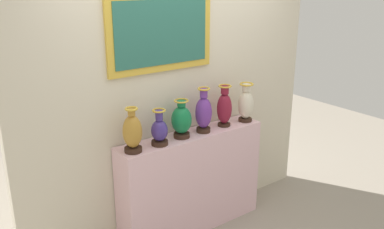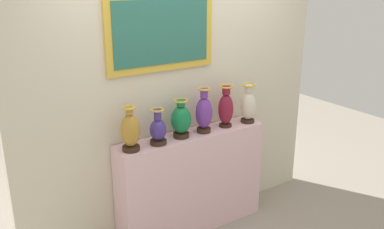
% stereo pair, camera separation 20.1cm
% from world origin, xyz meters
% --- Properties ---
extents(ground_plane, '(9.13, 9.13, 0.00)m').
position_xyz_m(ground_plane, '(0.00, 0.00, 0.00)').
color(ground_plane, gray).
extents(display_shelf, '(1.48, 0.29, 0.99)m').
position_xyz_m(display_shelf, '(0.00, 0.00, 0.49)').
color(display_shelf, beige).
rests_on(display_shelf, ground_plane).
extents(back_wall, '(3.13, 0.14, 3.06)m').
position_xyz_m(back_wall, '(-0.01, 0.20, 1.54)').
color(back_wall, beige).
rests_on(back_wall, ground_plane).
extents(vase_ochre, '(0.16, 0.16, 0.38)m').
position_xyz_m(vase_ochre, '(-0.63, -0.03, 1.16)').
color(vase_ochre, '#382319').
rests_on(vase_ochre, display_shelf).
extents(vase_indigo, '(0.14, 0.14, 0.32)m').
position_xyz_m(vase_indigo, '(-0.37, -0.04, 1.12)').
color(vase_indigo, '#382319').
rests_on(vase_indigo, display_shelf).
extents(vase_emerald, '(0.18, 0.18, 0.35)m').
position_xyz_m(vase_emerald, '(-0.12, -0.01, 1.15)').
color(vase_emerald, '#382319').
rests_on(vase_emerald, display_shelf).
extents(vase_violet, '(0.15, 0.15, 0.42)m').
position_xyz_m(vase_violet, '(0.12, -0.02, 1.17)').
color(vase_violet, '#382319').
rests_on(vase_violet, display_shelf).
extents(vase_burgundy, '(0.14, 0.14, 0.40)m').
position_xyz_m(vase_burgundy, '(0.38, -0.01, 1.17)').
color(vase_burgundy, '#382319').
rests_on(vase_burgundy, display_shelf).
extents(vase_ivory, '(0.15, 0.15, 0.39)m').
position_xyz_m(vase_ivory, '(0.64, -0.03, 1.16)').
color(vase_ivory, '#382319').
rests_on(vase_ivory, display_shelf).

